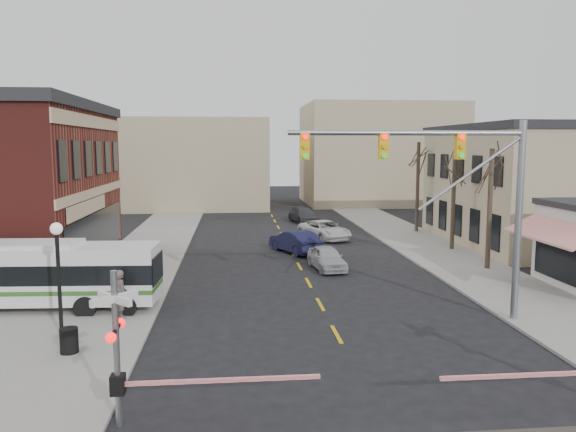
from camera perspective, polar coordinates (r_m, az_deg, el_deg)
The scene contains 17 objects.
ground at distance 19.67m, azimuth 6.03°, elevation -13.78°, with size 160.00×160.00×0.00m, color black.
sidewalk_west at distance 39.06m, azimuth -13.89°, elevation -3.33°, with size 5.00×60.00×0.12m, color gray.
sidewalk_east at distance 40.84m, azimuth 13.54°, elevation -2.87°, with size 5.00×60.00×0.12m, color gray.
tree_east_a at distance 33.39m, azimuth 19.80°, elevation 0.67°, with size 0.28×0.28×6.75m.
tree_east_b at distance 39.00m, azimuth 16.44°, elevation 1.34°, with size 0.28×0.28×6.30m.
tree_east_c at distance 46.52m, azimuth 13.03°, elevation 2.90°, with size 0.28×0.28×7.20m.
transit_bus at distance 26.37m, azimuth -24.94°, elevation -5.36°, with size 11.07×3.00×2.82m.
traffic_signal_mast at distance 22.62m, azimuth 16.72°, elevation 3.51°, with size 9.27×0.30×8.00m.
rr_crossing_west at distance 14.82m, azimuth -15.36°, elevation -13.02°, with size 5.60×1.36×4.00m.
street_lamp at distance 21.95m, azimuth -22.36°, elevation -3.65°, with size 0.44×0.44×4.16m.
trash_bin at distance 20.58m, azimuth -21.35°, elevation -11.69°, with size 0.60×0.60×0.85m, color black.
car_a at distance 32.14m, azimuth 3.97°, elevation -4.27°, with size 1.57×3.91×1.33m, color #A8A8AC.
car_b at distance 37.02m, azimuth 0.72°, elevation -2.61°, with size 1.58×4.54×1.49m, color #151736.
car_c at distance 42.49m, azimuth 3.74°, elevation -1.42°, with size 2.32×5.03×1.40m, color silver.
car_d at distance 51.57m, azimuth 1.60°, elevation 0.08°, with size 1.89×4.66×1.35m, color #36373A.
pedestrian_near at distance 23.70m, azimuth -16.60°, elevation -7.59°, with size 0.72×0.47×1.97m, color brown.
pedestrian_far at distance 28.14m, azimuth -19.44°, elevation -5.87°, with size 0.73×0.57×1.51m, color #393A64.
Camera 1 is at (-3.74, -18.00, 7.01)m, focal length 35.00 mm.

